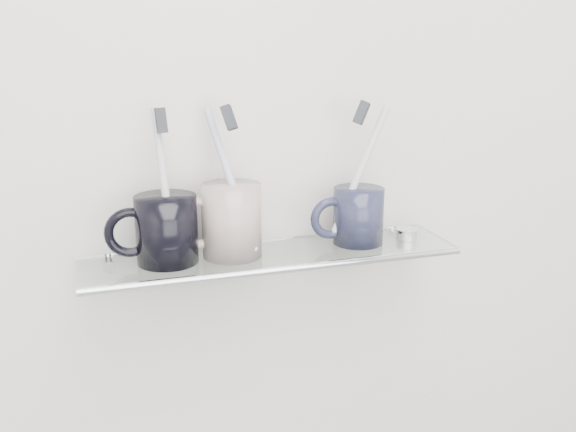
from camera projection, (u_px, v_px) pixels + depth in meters
name	position (u px, v px, depth m)	size (l,w,h in m)	color
wall_back	(259.00, 134.00, 0.87)	(2.50, 2.50, 0.00)	beige
shelf_glass	(272.00, 255.00, 0.86)	(0.50, 0.12, 0.01)	silver
shelf_rail	(285.00, 269.00, 0.81)	(0.01, 0.01, 0.50)	silver
bracket_left	(109.00, 268.00, 0.84)	(0.02, 0.02, 0.03)	silver
bracket_right	(397.00, 239.00, 0.96)	(0.02, 0.02, 0.03)	silver
mug_left	(167.00, 229.00, 0.81)	(0.08, 0.08, 0.09)	black
mug_left_handle	(130.00, 233.00, 0.80)	(0.06, 0.06, 0.01)	black
toothbrush_left	(164.00, 185.00, 0.79)	(0.01, 0.01, 0.19)	silver
bristles_left	(161.00, 120.00, 0.77)	(0.01, 0.02, 0.03)	#272A2F
mug_center	(232.00, 220.00, 0.83)	(0.08, 0.08, 0.10)	silver
mug_center_handle	(197.00, 223.00, 0.82)	(0.07, 0.07, 0.01)	silver
toothbrush_center	(231.00, 181.00, 0.82)	(0.01, 0.01, 0.19)	#B2B9D8
bristles_center	(229.00, 118.00, 0.80)	(0.01, 0.02, 0.03)	#272A2F
mug_right	(358.00, 216.00, 0.89)	(0.07, 0.07, 0.08)	black
mug_right_handle	(331.00, 218.00, 0.88)	(0.06, 0.06, 0.01)	black
toothbrush_right	(360.00, 172.00, 0.87)	(0.01, 0.01, 0.19)	silver
bristles_right	(362.00, 113.00, 0.85)	(0.01, 0.02, 0.03)	#272A2F
chrome_cap	(407.00, 233.00, 0.92)	(0.03, 0.03, 0.01)	silver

